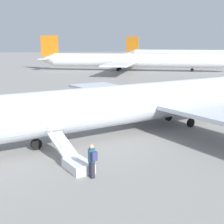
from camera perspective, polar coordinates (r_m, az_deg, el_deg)
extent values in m
plane|color=gray|center=(24.89, 7.37, -3.02)|extent=(600.00, 600.00, 0.00)
cylinder|color=silver|center=(24.41, 7.51, 2.04)|extent=(28.99, 9.32, 2.88)
cube|color=silver|center=(31.28, 0.62, 3.93)|extent=(7.22, 12.94, 0.29)
cylinder|color=black|center=(20.25, -13.68, -5.75)|extent=(0.73, 0.33, 0.71)
cylinder|color=gray|center=(20.12, -13.75, -4.49)|extent=(0.13, 0.13, 0.22)
cylinder|color=black|center=(25.85, 14.19, -1.91)|extent=(0.73, 0.33, 0.71)
cylinder|color=gray|center=(25.75, 14.25, -0.90)|extent=(0.13, 0.13, 0.22)
cylinder|color=black|center=(27.63, 10.30, -0.85)|extent=(0.73, 0.33, 0.71)
cylinder|color=gray|center=(27.53, 10.33, 0.10)|extent=(0.13, 0.13, 0.22)
cylinder|color=silver|center=(125.52, 13.30, 10.15)|extent=(31.84, 32.38, 3.82)
cone|color=silver|center=(132.61, 3.29, 10.53)|extent=(6.16, 6.17, 3.75)
cube|color=orange|center=(132.18, 3.72, 12.26)|extent=(3.97, 4.04, 6.12)
cube|color=silver|center=(132.42, 3.48, 10.69)|extent=(9.25, 9.13, 0.19)
cube|color=silver|center=(136.36, 13.44, 10.15)|extent=(16.76, 16.59, 0.38)
cube|color=silver|center=(115.69, 11.09, 9.97)|extent=(16.76, 16.59, 0.38)
cylinder|color=black|center=(123.34, 19.44, 8.61)|extent=(0.83, 0.84, 0.95)
cylinder|color=#4C4C51|center=(123.31, 19.46, 8.89)|extent=(0.17, 0.17, 0.30)
cylinder|color=black|center=(128.26, 11.59, 9.15)|extent=(0.83, 0.84, 0.95)
cylinder|color=#4C4C51|center=(128.23, 11.60, 9.42)|extent=(0.17, 0.17, 0.30)
cylinder|color=black|center=(124.93, 11.19, 9.09)|extent=(0.83, 0.84, 0.95)
cylinder|color=#4C4C51|center=(124.90, 11.20, 9.38)|extent=(0.17, 0.17, 0.30)
cylinder|color=white|center=(81.46, 4.34, 9.37)|extent=(39.58, 25.22, 3.45)
cone|color=white|center=(87.52, -11.82, 9.34)|extent=(5.58, 5.19, 3.38)
cube|color=orange|center=(87.10, -11.36, 11.73)|extent=(4.31, 2.69, 5.52)
cube|color=white|center=(87.35, -11.57, 9.57)|extent=(6.68, 9.38, 0.17)
cube|color=white|center=(92.58, 3.74, 9.54)|extent=(14.10, 18.69, 0.35)
cube|color=white|center=(70.94, 1.55, 8.80)|extent=(14.10, 18.69, 0.35)
cylinder|color=black|center=(81.25, 14.45, 7.44)|extent=(0.84, 0.62, 0.85)
cylinder|color=#4C4C51|center=(81.21, 14.47, 7.83)|extent=(0.15, 0.15, 0.27)
cylinder|color=black|center=(83.72, 1.42, 7.94)|extent=(0.84, 0.62, 0.85)
cylinder|color=#4C4C51|center=(83.68, 1.42, 8.32)|extent=(0.15, 0.15, 0.27)
cylinder|color=black|center=(80.67, 1.06, 7.78)|extent=(0.84, 0.62, 0.85)
cylinder|color=#4C4C51|center=(80.63, 1.06, 8.18)|extent=(0.15, 0.15, 0.27)
cube|color=silver|center=(16.71, -6.22, -9.72)|extent=(1.48, 2.00, 0.50)
cube|color=silver|center=(18.21, -9.10, -5.80)|extent=(1.38, 2.39, 0.91)
cube|color=silver|center=(17.90, -10.47, -4.49)|extent=(0.56, 2.18, 0.85)
cube|color=#23232D|center=(15.69, -3.72, -10.48)|extent=(0.26, 0.32, 0.85)
cylinder|color=#265972|center=(15.42, -3.75, -7.91)|extent=(0.36, 0.36, 0.65)
sphere|color=tan|center=(15.27, -3.78, -6.34)|extent=(0.24, 0.24, 0.24)
cube|color=navy|center=(15.18, -3.26, -8.09)|extent=(0.31, 0.24, 0.44)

